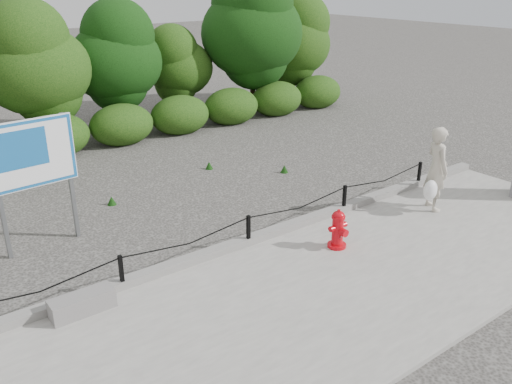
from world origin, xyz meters
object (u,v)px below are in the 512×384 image
at_px(fire_hydrant, 338,229).
at_px(concrete_block, 82,303).
at_px(pedestrian, 436,170).
at_px(advertising_sign, 32,160).

height_order(fire_hydrant, concrete_block, fire_hydrant).
distance_m(fire_hydrant, pedestrian, 2.92).
distance_m(concrete_block, advertising_sign, 3.00).
xyz_separation_m(pedestrian, concrete_block, (-7.38, 0.77, -0.73)).
bearing_deg(advertising_sign, pedestrian, -30.12).
bearing_deg(pedestrian, advertising_sign, 89.76).
bearing_deg(pedestrian, concrete_block, 108.98).
distance_m(pedestrian, advertising_sign, 7.92).
xyz_separation_m(concrete_block, advertising_sign, (0.25, 2.58, 1.50)).
height_order(pedestrian, advertising_sign, advertising_sign).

